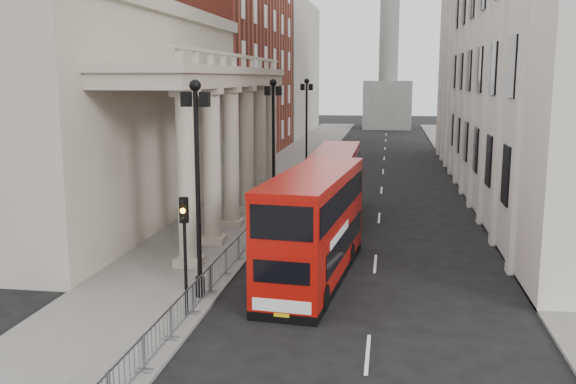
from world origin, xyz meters
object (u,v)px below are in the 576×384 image
Objects in this scene: traffic_light at (184,234)px; pedestrian_a at (186,228)px; pedestrian_c at (239,192)px; lamp_post_south at (197,175)px; monument_column at (389,32)px; bus_far at (336,182)px; lamp_post_north at (307,120)px; lamp_post_mid at (273,137)px; pedestrian_b at (194,213)px; bus_near at (314,224)px.

traffic_light reaches higher than pedestrian_a.
pedestrian_a is at bearing -67.83° from pedestrian_c.
pedestrian_a is at bearing 111.70° from lamp_post_south.
traffic_light is at bearing -94.13° from monument_column.
traffic_light is (-6.50, -90.02, -12.88)m from monument_column.
pedestrian_c is (-6.79, 3.20, -1.34)m from bus_far.
bus_far is at bearing -92.11° from monument_column.
traffic_light is at bearing -87.16° from lamp_post_south.
traffic_light reaches higher than bus_far.
traffic_light is (0.10, -2.02, -1.80)m from lamp_post_south.
lamp_post_north reaches higher than pedestrian_a.
pedestrian_a is at bearing -109.12° from lamp_post_mid.
lamp_post_south is at bearing -90.00° from lamp_post_north.
pedestrian_b is 1.08× the size of pedestrian_c.
bus_near reaches higher than pedestrian_b.
bus_far is at bearing -76.54° from lamp_post_north.
lamp_post_north is at bearing 103.56° from bus_near.
pedestrian_a is (-2.96, -8.55, -3.89)m from lamp_post_mid.
traffic_light is 2.81× the size of pedestrian_c.
lamp_post_south is 8.91m from pedestrian_a.
lamp_post_north is 0.76× the size of bus_near.
bus_near reaches higher than pedestrian_c.
monument_column is 82.48m from pedestrian_a.
monument_column is 73.76m from bus_far.
monument_column is 6.51× the size of lamp_post_mid.
lamp_post_north is at bearing 71.77° from pedestrian_a.
pedestrian_c is at bearing 155.08° from bus_far.
traffic_light reaches higher than pedestrian_b.
lamp_post_north is at bearing 103.74° from bus_far.
traffic_light is at bearing 86.43° from pedestrian_b.
pedestrian_c is at bearing -116.21° from pedestrian_b.
lamp_post_mid is at bearing 174.17° from bus_far.
lamp_post_south is (-6.60, -88.00, -11.07)m from monument_column.
monument_column is 57.46m from lamp_post_north.
traffic_light is 21.12m from pedestrian_c.
lamp_post_north is at bearing 90.17° from traffic_light.
bus_near reaches higher than traffic_light.
lamp_post_north reaches higher than bus_far.
pedestrian_b is (-0.76, 3.86, -0.08)m from pedestrian_a.
traffic_light is 14.03m from pedestrian_b.
lamp_post_south is at bearing -135.12° from bus_near.
bus_near is 11.24m from pedestrian_b.
lamp_post_mid is at bearing 59.53° from pedestrian_a.
lamp_post_south is at bearing -79.65° from pedestrian_a.
bus_far is (-2.67, -72.42, -13.75)m from monument_column.
lamp_post_south is 5.80m from bus_near.
lamp_post_north is 29.08m from bus_near.
lamp_post_north is 0.84× the size of bus_far.
traffic_light is at bearing -89.68° from lamp_post_mid.
pedestrian_b is (-3.73, -20.69, -3.97)m from lamp_post_north.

